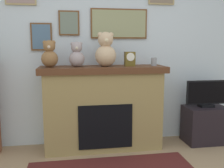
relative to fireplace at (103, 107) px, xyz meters
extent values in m
cube|color=silver|center=(0.13, 0.30, 0.73)|extent=(5.20, 0.12, 2.60)
cube|color=brown|center=(0.26, 0.23, 1.13)|extent=(0.80, 0.02, 0.41)
cube|color=gray|center=(0.26, 0.22, 1.13)|extent=(0.76, 0.00, 0.37)
cube|color=brown|center=(-0.43, 0.23, 1.13)|extent=(0.28, 0.02, 0.33)
cube|color=slate|center=(-0.43, 0.22, 1.13)|extent=(0.24, 0.00, 0.29)
cube|color=brown|center=(-0.80, 0.23, 0.95)|extent=(0.28, 0.02, 0.37)
cube|color=slate|center=(-0.80, 0.22, 0.95)|extent=(0.24, 0.00, 0.33)
cube|color=#99804D|center=(0.00, 0.00, -0.05)|extent=(1.55, 0.48, 1.04)
cube|color=#542F1B|center=(0.00, 0.00, 0.52)|extent=(1.67, 0.54, 0.08)
cube|color=black|center=(0.00, -0.24, -0.20)|extent=(0.70, 0.02, 0.57)
cube|color=black|center=(1.48, -0.06, -0.30)|extent=(0.58, 0.40, 0.53)
cube|color=black|center=(1.48, -0.06, -0.02)|extent=(0.20, 0.14, 0.04)
cube|color=black|center=(1.48, -0.06, 0.17)|extent=(0.60, 0.03, 0.34)
cube|color=black|center=(1.48, -0.08, 0.17)|extent=(0.56, 0.00, 0.30)
cylinder|color=gray|center=(0.70, -0.02, 0.61)|extent=(0.08, 0.08, 0.11)
cube|color=brown|center=(0.36, -0.02, 0.65)|extent=(0.14, 0.10, 0.19)
cylinder|color=white|center=(0.36, -0.07, 0.68)|extent=(0.11, 0.01, 0.11)
sphere|color=olive|center=(-0.68, -0.02, 0.66)|extent=(0.21, 0.21, 0.21)
sphere|color=olive|center=(-0.68, -0.02, 0.82)|extent=(0.15, 0.15, 0.15)
sphere|color=olive|center=(-0.74, -0.02, 0.87)|extent=(0.05, 0.05, 0.05)
sphere|color=olive|center=(-0.63, -0.02, 0.87)|extent=(0.05, 0.05, 0.05)
sphere|color=beige|center=(-0.68, -0.08, 0.81)|extent=(0.05, 0.05, 0.05)
sphere|color=#A29195|center=(-0.34, -0.02, 0.66)|extent=(0.20, 0.20, 0.20)
sphere|color=#A29195|center=(-0.34, -0.02, 0.81)|extent=(0.15, 0.15, 0.15)
sphere|color=#A29195|center=(-0.39, -0.02, 0.85)|extent=(0.05, 0.05, 0.05)
sphere|color=#A29195|center=(-0.29, -0.02, 0.85)|extent=(0.05, 0.05, 0.05)
sphere|color=beige|center=(-0.34, -0.08, 0.80)|extent=(0.04, 0.04, 0.04)
sphere|color=tan|center=(0.04, -0.02, 0.70)|extent=(0.28, 0.28, 0.28)
sphere|color=tan|center=(0.04, -0.02, 0.91)|extent=(0.20, 0.20, 0.20)
sphere|color=tan|center=(-0.04, -0.02, 0.97)|extent=(0.07, 0.07, 0.07)
sphere|color=tan|center=(0.11, -0.02, 0.97)|extent=(0.07, 0.07, 0.07)
sphere|color=beige|center=(0.04, -0.10, 0.90)|extent=(0.06, 0.06, 0.06)
camera|label=1|loc=(-0.45, -3.40, 0.85)|focal=41.46mm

